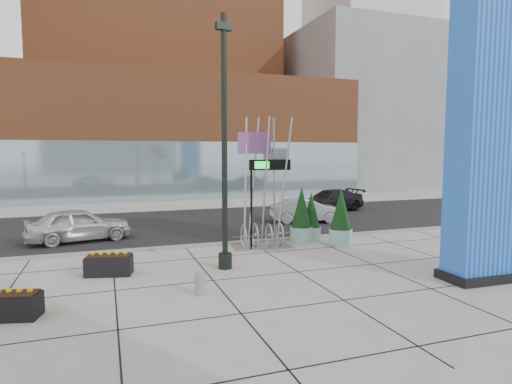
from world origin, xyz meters
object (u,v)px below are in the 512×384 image
object	(u,v)px
concrete_bollard	(200,284)
overhead_street_sign	(265,172)
public_art_sculpture	(262,214)
blue_pylon	(494,127)
lamp_post	(225,167)
car_silver_mid	(306,211)
car_white_west	(79,225)

from	to	relation	value
concrete_bollard	overhead_street_sign	xyz separation A→B (m)	(4.01, 5.31, 2.93)
public_art_sculpture	overhead_street_sign	xyz separation A→B (m)	(0.18, 0.12, 1.78)
blue_pylon	concrete_bollard	bearing A→B (deg)	171.92
public_art_sculpture	blue_pylon	bearing A→B (deg)	-47.65
lamp_post	concrete_bollard	distance (m)	4.33
lamp_post	car_silver_mid	xyz separation A→B (m)	(7.11, 8.01, -2.89)
blue_pylon	overhead_street_sign	size ratio (longest dim) A/B	2.68
lamp_post	car_white_west	size ratio (longest dim) A/B	1.93
concrete_bollard	car_white_west	world-z (taller)	car_white_west
concrete_bollard	overhead_street_sign	distance (m)	7.27
car_silver_mid	overhead_street_sign	bearing A→B (deg)	152.37
concrete_bollard	car_silver_mid	world-z (taller)	car_silver_mid
blue_pylon	public_art_sculpture	world-z (taller)	blue_pylon
lamp_post	concrete_bollard	world-z (taller)	lamp_post
concrete_bollard	car_white_west	bearing A→B (deg)	112.23
car_white_west	car_silver_mid	xyz separation A→B (m)	(12.25, 1.36, -0.07)
blue_pylon	public_art_sculpture	distance (m)	9.25
overhead_street_sign	car_white_west	xyz separation A→B (m)	(-7.74, 3.80, -2.48)
public_art_sculpture	car_silver_mid	bearing A→B (deg)	52.50
overhead_street_sign	car_silver_mid	size ratio (longest dim) A/B	0.89
overhead_street_sign	car_white_west	distance (m)	8.97
concrete_bollard	overhead_street_sign	bearing A→B (deg)	52.91
overhead_street_sign	car_silver_mid	distance (m)	7.32
lamp_post	car_white_west	bearing A→B (deg)	127.75
overhead_street_sign	car_silver_mid	bearing A→B (deg)	59.84
public_art_sculpture	car_silver_mid	world-z (taller)	public_art_sculpture
overhead_street_sign	lamp_post	bearing A→B (deg)	-121.40
blue_pylon	lamp_post	bearing A→B (deg)	154.06
blue_pylon	public_art_sculpture	xyz separation A→B (m)	(-5.31, 6.75, -3.43)
blue_pylon	concrete_bollard	distance (m)	10.35
concrete_bollard	lamp_post	bearing A→B (deg)	60.10
concrete_bollard	car_white_west	xyz separation A→B (m)	(-3.72, 9.11, 0.45)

